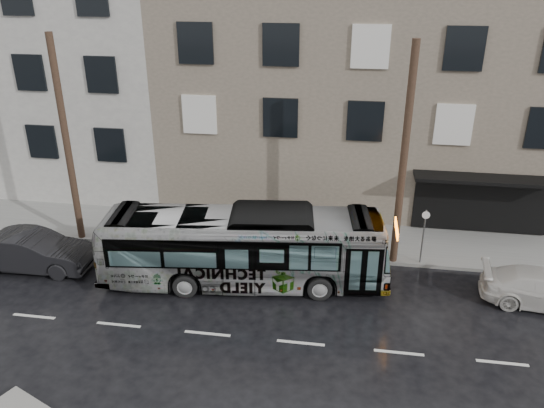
{
  "coord_description": "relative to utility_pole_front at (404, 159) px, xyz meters",
  "views": [
    {
      "loc": [
        4.43,
        -16.7,
        11.39
      ],
      "look_at": [
        1.45,
        2.5,
        2.75
      ],
      "focal_mm": 35.0,
      "sensor_mm": 36.0,
      "label": 1
    }
  ],
  "objects": [
    {
      "name": "utility_pole_front",
      "position": [
        0.0,
        0.0,
        0.0
      ],
      "size": [
        0.3,
        0.3,
        9.0
      ],
      "primitive_type": "cylinder",
      "color": "#463123",
      "rests_on": "sidewalk"
    },
    {
      "name": "utility_pole_rear",
      "position": [
        -14.0,
        0.0,
        0.0
      ],
      "size": [
        0.3,
        0.3,
        9.0
      ],
      "primitive_type": "cylinder",
      "color": "#463123",
      "rests_on": "sidewalk"
    },
    {
      "name": "dark_sedan",
      "position": [
        -14.68,
        -2.7,
        -3.85
      ],
      "size": [
        4.93,
        1.85,
        1.61
      ],
      "primitive_type": "imported",
      "rotation": [
        0.0,
        0.0,
        1.6
      ],
      "color": "black",
      "rests_on": "ground"
    },
    {
      "name": "sidewalk",
      "position": [
        -6.5,
        1.6,
        -4.58
      ],
      "size": [
        90.0,
        3.6,
        0.15
      ],
      "primitive_type": "cube",
      "color": "gray",
      "rests_on": "ground"
    },
    {
      "name": "bus",
      "position": [
        -5.91,
        -2.37,
        -3.11
      ],
      "size": [
        11.29,
        3.87,
        3.08
      ],
      "primitive_type": "imported",
      "rotation": [
        0.0,
        0.0,
        1.69
      ],
      "color": "#B2B2B2",
      "rests_on": "ground"
    },
    {
      "name": "building_taupe",
      "position": [
        -1.5,
        9.4,
        0.85
      ],
      "size": [
        20.0,
        12.0,
        11.0
      ],
      "primitive_type": "cube",
      "color": "gray",
      "rests_on": "ground"
    },
    {
      "name": "ground",
      "position": [
        -6.5,
        -3.3,
        -4.65
      ],
      "size": [
        120.0,
        120.0,
        0.0
      ],
      "primitive_type": "plane",
      "color": "black",
      "rests_on": "ground"
    },
    {
      "name": "sign_post",
      "position": [
        1.1,
        0.0,
        -3.3
      ],
      "size": [
        0.06,
        0.06,
        2.4
      ],
      "primitive_type": "cylinder",
      "color": "slate",
      "rests_on": "sidewalk"
    }
  ]
}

